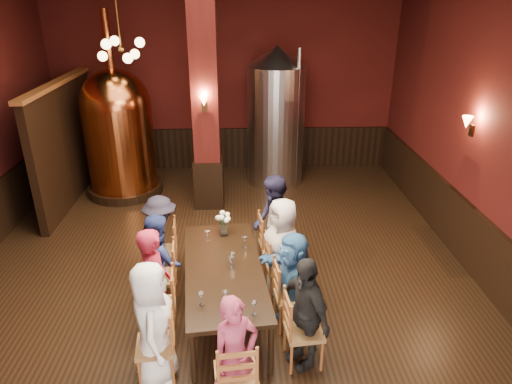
{
  "coord_description": "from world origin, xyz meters",
  "views": [
    {
      "loc": [
        0.34,
        -5.84,
        4.09
      ],
      "look_at": [
        0.56,
        0.2,
        1.41
      ],
      "focal_mm": 32.0,
      "sensor_mm": 36.0,
      "label": 1
    }
  ],
  "objects_px": {
    "rose_vase": "(223,220)",
    "steel_vessel": "(276,117)",
    "person_2": "(159,262)",
    "dining_table": "(224,271)",
    "person_0": "(153,324)",
    "copper_kettle": "(119,131)",
    "person_1": "(156,286)"
  },
  "relations": [
    {
      "from": "person_2",
      "to": "rose_vase",
      "type": "xyz_separation_m",
      "value": [
        0.86,
        0.63,
        0.29
      ]
    },
    {
      "from": "person_2",
      "to": "copper_kettle",
      "type": "bearing_deg",
      "value": -5.16
    },
    {
      "from": "dining_table",
      "to": "copper_kettle",
      "type": "distance_m",
      "value": 4.88
    },
    {
      "from": "steel_vessel",
      "to": "rose_vase",
      "type": "xyz_separation_m",
      "value": [
        -1.07,
        -3.93,
        -0.52
      ]
    },
    {
      "from": "dining_table",
      "to": "person_2",
      "type": "bearing_deg",
      "value": 158.78
    },
    {
      "from": "copper_kettle",
      "to": "person_2",
      "type": "bearing_deg",
      "value": -70.71
    },
    {
      "from": "person_1",
      "to": "steel_vessel",
      "type": "xyz_separation_m",
      "value": [
        1.87,
        5.22,
        0.74
      ]
    },
    {
      "from": "dining_table",
      "to": "person_0",
      "type": "relative_size",
      "value": 1.66
    },
    {
      "from": "dining_table",
      "to": "copper_kettle",
      "type": "bearing_deg",
      "value": 112.16
    },
    {
      "from": "person_2",
      "to": "steel_vessel",
      "type": "relative_size",
      "value": 0.47
    },
    {
      "from": "dining_table",
      "to": "person_1",
      "type": "distance_m",
      "value": 0.92
    },
    {
      "from": "person_0",
      "to": "person_1",
      "type": "distance_m",
      "value": 0.67
    },
    {
      "from": "person_1",
      "to": "steel_vessel",
      "type": "bearing_deg",
      "value": -40.44
    },
    {
      "from": "person_1",
      "to": "rose_vase",
      "type": "relative_size",
      "value": 4.08
    },
    {
      "from": "person_1",
      "to": "person_2",
      "type": "relative_size",
      "value": 1.11
    },
    {
      "from": "dining_table",
      "to": "person_2",
      "type": "relative_size",
      "value": 1.76
    },
    {
      "from": "person_2",
      "to": "rose_vase",
      "type": "height_order",
      "value": "person_2"
    },
    {
      "from": "person_0",
      "to": "person_1",
      "type": "relative_size",
      "value": 0.96
    },
    {
      "from": "person_0",
      "to": "person_1",
      "type": "bearing_deg",
      "value": 0.77
    },
    {
      "from": "dining_table",
      "to": "person_2",
      "type": "xyz_separation_m",
      "value": [
        -0.88,
        0.24,
        0.02
      ]
    },
    {
      "from": "rose_vase",
      "to": "steel_vessel",
      "type": "bearing_deg",
      "value": 74.75
    },
    {
      "from": "person_0",
      "to": "person_2",
      "type": "distance_m",
      "value": 1.33
    },
    {
      "from": "dining_table",
      "to": "rose_vase",
      "type": "distance_m",
      "value": 0.92
    },
    {
      "from": "dining_table",
      "to": "person_1",
      "type": "bearing_deg",
      "value": -158.78
    },
    {
      "from": "dining_table",
      "to": "rose_vase",
      "type": "height_order",
      "value": "rose_vase"
    },
    {
      "from": "copper_kettle",
      "to": "steel_vessel",
      "type": "bearing_deg",
      "value": 9.17
    },
    {
      "from": "rose_vase",
      "to": "person_0",
      "type": "bearing_deg",
      "value": -110.34
    },
    {
      "from": "person_1",
      "to": "copper_kettle",
      "type": "xyz_separation_m",
      "value": [
        -1.48,
        4.68,
        0.6
      ]
    },
    {
      "from": "person_2",
      "to": "copper_kettle",
      "type": "xyz_separation_m",
      "value": [
        -1.41,
        4.02,
        0.67
      ]
    },
    {
      "from": "copper_kettle",
      "to": "person_1",
      "type": "bearing_deg",
      "value": -72.48
    },
    {
      "from": "dining_table",
      "to": "copper_kettle",
      "type": "height_order",
      "value": "copper_kettle"
    },
    {
      "from": "person_2",
      "to": "steel_vessel",
      "type": "distance_m",
      "value": 5.02
    }
  ]
}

